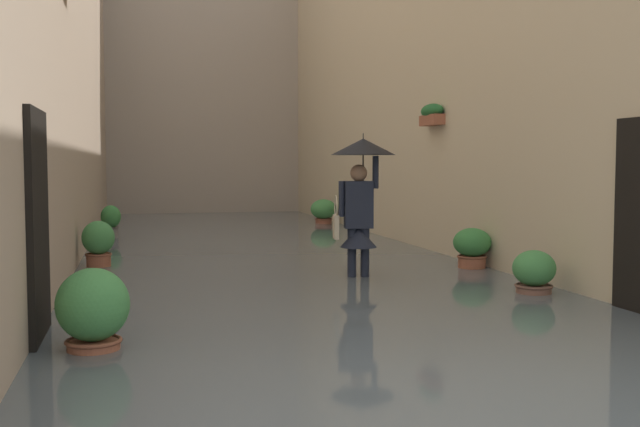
{
  "coord_description": "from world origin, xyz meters",
  "views": [
    {
      "loc": [
        2.09,
        4.13,
        1.73
      ],
      "look_at": [
        -0.33,
        -5.72,
        1.04
      ],
      "focal_mm": 42.05,
      "sensor_mm": 36.0,
      "label": 1
    }
  ],
  "objects_px": {
    "person_wading": "(360,186)",
    "potted_plant_mid_right": "(98,246)",
    "potted_plant_near_left": "(324,212)",
    "potted_plant_far_right": "(111,223)",
    "potted_plant_mid_left": "(472,250)",
    "potted_plant_far_left": "(534,277)",
    "potted_plant_near_right": "(93,315)"
  },
  "relations": [
    {
      "from": "potted_plant_far_left",
      "to": "potted_plant_mid_right",
      "type": "bearing_deg",
      "value": -35.18
    },
    {
      "from": "potted_plant_far_right",
      "to": "potted_plant_near_left",
      "type": "xyz_separation_m",
      "value": [
        -5.17,
        -2.58,
        -0.03
      ]
    },
    {
      "from": "potted_plant_near_right",
      "to": "potted_plant_near_left",
      "type": "height_order",
      "value": "potted_plant_near_right"
    },
    {
      "from": "potted_plant_mid_right",
      "to": "potted_plant_far_left",
      "type": "bearing_deg",
      "value": 144.82
    },
    {
      "from": "potted_plant_near_right",
      "to": "potted_plant_mid_left",
      "type": "relative_size",
      "value": 1.12
    },
    {
      "from": "person_wading",
      "to": "potted_plant_mid_right",
      "type": "xyz_separation_m",
      "value": [
        3.5,
        -1.91,
        -0.92
      ]
    },
    {
      "from": "potted_plant_near_left",
      "to": "potted_plant_mid_left",
      "type": "relative_size",
      "value": 1.04
    },
    {
      "from": "potted_plant_far_right",
      "to": "potted_plant_near_left",
      "type": "height_order",
      "value": "potted_plant_far_right"
    },
    {
      "from": "person_wading",
      "to": "potted_plant_mid_left",
      "type": "height_order",
      "value": "person_wading"
    },
    {
      "from": "potted_plant_mid_right",
      "to": "person_wading",
      "type": "bearing_deg",
      "value": 151.39
    },
    {
      "from": "potted_plant_far_left",
      "to": "potted_plant_mid_left",
      "type": "height_order",
      "value": "potted_plant_mid_left"
    },
    {
      "from": "potted_plant_mid_right",
      "to": "potted_plant_near_right",
      "type": "distance_m",
      "value": 5.21
    },
    {
      "from": "potted_plant_far_left",
      "to": "potted_plant_near_right",
      "type": "distance_m",
      "value": 5.19
    },
    {
      "from": "person_wading",
      "to": "potted_plant_far_left",
      "type": "xyz_separation_m",
      "value": [
        -1.64,
        1.71,
        -1.04
      ]
    },
    {
      "from": "potted_plant_mid_right",
      "to": "potted_plant_near_left",
      "type": "xyz_separation_m",
      "value": [
        -5.21,
        -6.94,
        -0.02
      ]
    },
    {
      "from": "person_wading",
      "to": "potted_plant_mid_right",
      "type": "bearing_deg",
      "value": -28.61
    },
    {
      "from": "potted_plant_far_left",
      "to": "potted_plant_far_right",
      "type": "height_order",
      "value": "potted_plant_far_right"
    },
    {
      "from": "potted_plant_far_left",
      "to": "potted_plant_far_right",
      "type": "distance_m",
      "value": 9.48
    },
    {
      "from": "potted_plant_near_left",
      "to": "potted_plant_mid_right",
      "type": "bearing_deg",
      "value": 53.1
    },
    {
      "from": "potted_plant_far_right",
      "to": "potted_plant_far_left",
      "type": "bearing_deg",
      "value": 122.54
    },
    {
      "from": "person_wading",
      "to": "potted_plant_mid_left",
      "type": "bearing_deg",
      "value": -166.55
    },
    {
      "from": "potted_plant_near_right",
      "to": "potted_plant_far_right",
      "type": "height_order",
      "value": "same"
    },
    {
      "from": "potted_plant_mid_right",
      "to": "potted_plant_near_left",
      "type": "relative_size",
      "value": 1.08
    },
    {
      "from": "potted_plant_far_left",
      "to": "potted_plant_far_right",
      "type": "bearing_deg",
      "value": -57.46
    },
    {
      "from": "potted_plant_far_left",
      "to": "potted_plant_near_left",
      "type": "height_order",
      "value": "potted_plant_near_left"
    },
    {
      "from": "potted_plant_far_right",
      "to": "potted_plant_near_left",
      "type": "bearing_deg",
      "value": -153.49
    },
    {
      "from": "person_wading",
      "to": "potted_plant_far_right",
      "type": "height_order",
      "value": "person_wading"
    },
    {
      "from": "potted_plant_mid_left",
      "to": "potted_plant_far_left",
      "type": "bearing_deg",
      "value": 84.19
    },
    {
      "from": "potted_plant_near_right",
      "to": "person_wading",
      "type": "bearing_deg",
      "value": -135.08
    },
    {
      "from": "potted_plant_near_left",
      "to": "potted_plant_near_right",
      "type": "bearing_deg",
      "value": 67.57
    },
    {
      "from": "potted_plant_near_right",
      "to": "potted_plant_far_right",
      "type": "distance_m",
      "value": 9.57
    },
    {
      "from": "potted_plant_mid_right",
      "to": "potted_plant_mid_left",
      "type": "xyz_separation_m",
      "value": [
        -5.36,
        1.47,
        -0.05
      ]
    }
  ]
}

